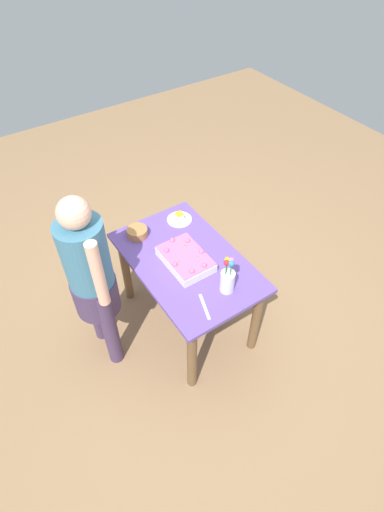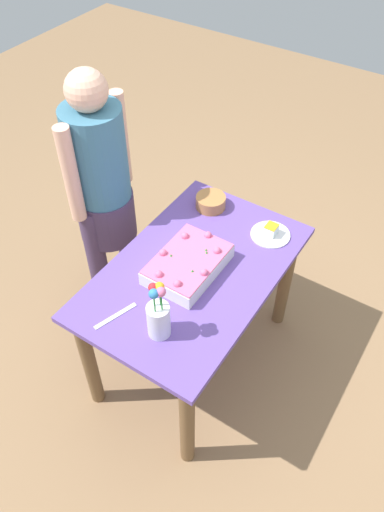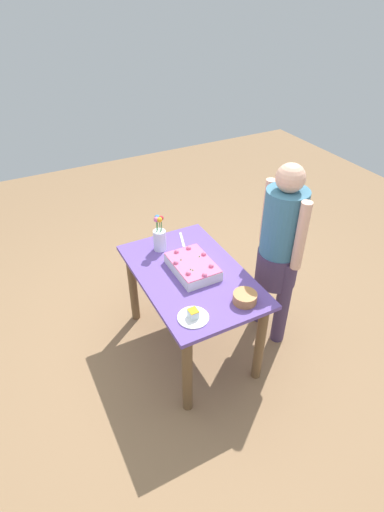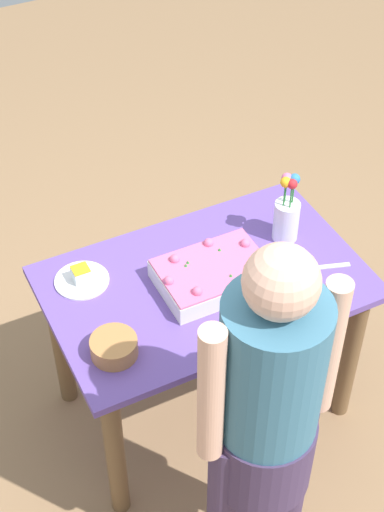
% 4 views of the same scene
% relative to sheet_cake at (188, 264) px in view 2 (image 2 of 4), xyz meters
% --- Properties ---
extents(ground_plane, '(8.00, 8.00, 0.00)m').
position_rel_sheet_cake_xyz_m(ground_plane, '(0.02, -0.02, -0.78)').
color(ground_plane, '#94704D').
extents(dining_table, '(1.15, 0.73, 0.74)m').
position_rel_sheet_cake_xyz_m(dining_table, '(0.02, -0.02, -0.19)').
color(dining_table, '#674AA1').
rests_on(dining_table, ground_plane).
extents(sheet_cake, '(0.39, 0.27, 0.10)m').
position_rel_sheet_cake_xyz_m(sheet_cake, '(0.00, 0.00, 0.00)').
color(sheet_cake, white).
rests_on(sheet_cake, dining_table).
extents(serving_plate_with_slice, '(0.20, 0.20, 0.07)m').
position_rel_sheet_cake_xyz_m(serving_plate_with_slice, '(0.42, -0.22, -0.03)').
color(serving_plate_with_slice, white).
rests_on(serving_plate_with_slice, dining_table).
extents(cake_knife, '(0.21, 0.08, 0.00)m').
position_rel_sheet_cake_xyz_m(cake_knife, '(-0.40, 0.11, -0.04)').
color(cake_knife, silver).
rests_on(cake_knife, dining_table).
extents(flower_vase, '(0.10, 0.10, 0.29)m').
position_rel_sheet_cake_xyz_m(flower_vase, '(-0.36, -0.10, 0.07)').
color(flower_vase, white).
rests_on(flower_vase, dining_table).
extents(fruit_bowl, '(0.16, 0.16, 0.07)m').
position_rel_sheet_cake_xyz_m(fruit_bowl, '(0.45, 0.15, -0.01)').
color(fruit_bowl, '#B57842').
rests_on(fruit_bowl, dining_table).
extents(person_standing, '(0.45, 0.31, 1.49)m').
position_rel_sheet_cake_xyz_m(person_standing, '(0.16, 0.64, 0.07)').
color(person_standing, '#463456').
rests_on(person_standing, ground_plane).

